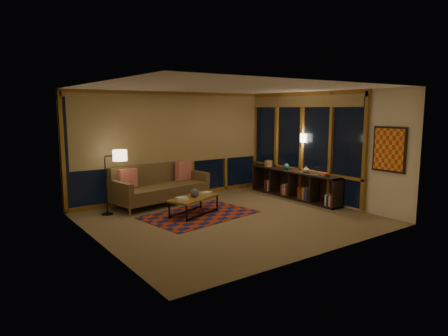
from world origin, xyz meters
TOP-DOWN VIEW (x-y plane):
  - floor at (0.00, 0.00)m, footprint 5.50×5.00m
  - ceiling at (0.00, 0.00)m, footprint 5.50×5.00m
  - walls at (0.00, 0.00)m, footprint 5.51×5.01m
  - window_wall_back at (0.00, 2.43)m, footprint 5.30×0.16m
  - window_wall_right at (2.68, 0.60)m, footprint 0.16×3.70m
  - wall_art at (2.71, -1.85)m, footprint 0.06×0.74m
  - wall_sconce at (2.62, 0.45)m, footprint 0.12×0.18m
  - sofa at (-0.61, 1.97)m, footprint 2.42×1.28m
  - pillow_left at (-1.42, 2.02)m, footprint 0.44×0.19m
  - pillow_right at (0.17, 2.25)m, footprint 0.49×0.29m
  - area_rug at (-0.38, 0.62)m, footprint 2.52×1.88m
  - coffee_table at (-0.47, 0.68)m, footprint 1.31×0.94m
  - book_stack_a at (-0.85, 0.55)m, footprint 0.24×0.20m
  - book_stack_b at (-0.08, 0.79)m, footprint 0.30×0.27m
  - ceramic_pot at (-0.47, 0.66)m, footprint 0.26×0.26m
  - floor_lamp at (-1.99, 1.82)m, footprint 0.51×0.37m
  - bookshelf at (2.49, 0.62)m, footprint 0.40×2.84m
  - basket at (2.47, 1.58)m, footprint 0.23×0.23m
  - teal_bowl at (2.49, 0.91)m, footprint 0.19×0.19m
  - vase at (2.49, 0.21)m, footprint 0.20×0.20m
  - shelf_book_stack at (2.49, -0.34)m, footprint 0.24×0.30m

SIDE VIEW (x-z plane):
  - floor at x=0.00m, z-range -0.01..0.01m
  - area_rug at x=-0.38m, z-range 0.00..0.01m
  - coffee_table at x=-0.47m, z-range 0.00..0.40m
  - bookshelf at x=2.49m, z-range 0.00..0.71m
  - book_stack_b at x=-0.08m, z-range 0.40..0.45m
  - book_stack_a at x=-0.85m, z-range 0.40..0.46m
  - sofa at x=-0.61m, z-range 0.00..0.94m
  - ceramic_pot at x=-0.47m, z-range 0.40..0.59m
  - pillow_left at x=-1.42m, z-range 0.47..0.90m
  - floor_lamp at x=-1.99m, z-range 0.00..1.40m
  - pillow_right at x=0.17m, z-range 0.47..0.94m
  - shelf_book_stack at x=2.49m, z-range 0.71..0.79m
  - teal_bowl at x=2.49m, z-range 0.71..0.86m
  - basket at x=2.47m, z-range 0.71..0.87m
  - vase at x=2.49m, z-range 0.71..0.88m
  - walls at x=0.00m, z-range 0.00..2.70m
  - window_wall_back at x=0.00m, z-range 0.05..2.65m
  - window_wall_right at x=2.68m, z-range 0.05..2.65m
  - wall_art at x=2.71m, z-range 0.98..1.92m
  - wall_sconce at x=2.62m, z-range 1.44..1.66m
  - ceiling at x=0.00m, z-range 2.70..2.71m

